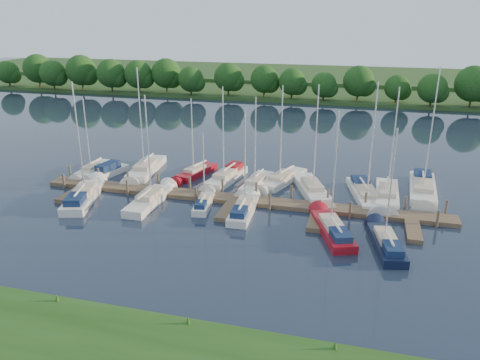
% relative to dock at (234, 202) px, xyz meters
% --- Properties ---
extents(ground, '(260.00, 260.00, 0.00)m').
position_rel_dock_xyz_m(ground, '(0.00, -7.31, -0.20)').
color(ground, '#1A2535').
rests_on(ground, ground).
extents(dock, '(40.00, 6.00, 0.40)m').
position_rel_dock_xyz_m(dock, '(0.00, 0.00, 0.00)').
color(dock, brown).
rests_on(dock, ground).
extents(mooring_pilings, '(38.24, 2.84, 2.00)m').
position_rel_dock_xyz_m(mooring_pilings, '(0.00, 1.13, 0.40)').
color(mooring_pilings, '#473D33').
rests_on(mooring_pilings, ground).
extents(far_shore, '(180.00, 30.00, 0.60)m').
position_rel_dock_xyz_m(far_shore, '(0.00, 67.69, 0.10)').
color(far_shore, '#21451A').
rests_on(far_shore, ground).
extents(distant_hill, '(220.00, 40.00, 1.40)m').
position_rel_dock_xyz_m(distant_hill, '(0.00, 92.69, 0.50)').
color(distant_hill, '#355023').
rests_on(distant_hill, ground).
extents(treeline, '(147.03, 9.25, 8.08)m').
position_rel_dock_xyz_m(treeline, '(0.33, 55.12, 3.80)').
color(treeline, '#38281C').
rests_on(treeline, ground).
extents(sailboat_n_0, '(1.76, 6.82, 8.75)m').
position_rel_dock_xyz_m(sailboat_n_0, '(-18.02, 4.63, 0.07)').
color(sailboat_n_0, silver).
rests_on(sailboat_n_0, ground).
extents(motorboat, '(2.75, 5.92, 1.77)m').
position_rel_dock_xyz_m(motorboat, '(-15.82, 4.16, 0.16)').
color(motorboat, silver).
rests_on(motorboat, ground).
extents(sailboat_n_2, '(3.25, 9.67, 12.21)m').
position_rel_dock_xyz_m(sailboat_n_2, '(-12.13, 6.08, 0.08)').
color(sailboat_n_2, silver).
rests_on(sailboat_n_2, ground).
extents(sailboat_n_3, '(3.19, 7.04, 9.04)m').
position_rel_dock_xyz_m(sailboat_n_3, '(-6.36, 6.65, 0.07)').
color(sailboat_n_3, maroon).
rests_on(sailboat_n_3, ground).
extents(sailboat_n_4, '(3.03, 8.33, 10.67)m').
position_rel_dock_xyz_m(sailboat_n_4, '(-2.52, 5.72, 0.14)').
color(sailboat_n_4, silver).
rests_on(sailboat_n_4, ground).
extents(sailboat_n_5, '(2.48, 7.72, 9.85)m').
position_rel_dock_xyz_m(sailboat_n_5, '(1.01, 4.77, 0.08)').
color(sailboat_n_5, silver).
rests_on(sailboat_n_5, ground).
extents(sailboat_n_6, '(4.31, 8.44, 10.75)m').
position_rel_dock_xyz_m(sailboat_n_6, '(3.32, 6.76, 0.07)').
color(sailboat_n_6, silver).
rests_on(sailboat_n_6, ground).
extents(sailboat_n_7, '(4.77, 8.76, 11.39)m').
position_rel_dock_xyz_m(sailboat_n_7, '(6.89, 4.50, 0.08)').
color(sailboat_n_7, silver).
rests_on(sailboat_n_7, ground).
extents(sailboat_n_8, '(4.05, 9.49, 11.80)m').
position_rel_dock_xyz_m(sailboat_n_8, '(12.12, 4.63, 0.11)').
color(sailboat_n_8, silver).
rests_on(sailboat_n_8, ground).
extents(sailboat_n_9, '(2.26, 8.88, 11.39)m').
position_rel_dock_xyz_m(sailboat_n_9, '(14.09, 4.83, 0.08)').
color(sailboat_n_9, silver).
rests_on(sailboat_n_9, ground).
extents(sailboat_n_10, '(3.02, 10.35, 12.99)m').
position_rel_dock_xyz_m(sailboat_n_10, '(17.60, 7.51, 0.13)').
color(sailboat_n_10, silver).
rests_on(sailboat_n_10, ground).
extents(sailboat_s_0, '(4.27, 9.23, 11.78)m').
position_rel_dock_xyz_m(sailboat_s_0, '(-14.29, -2.85, 0.14)').
color(sailboat_s_0, silver).
rests_on(sailboat_s_0, ground).
extents(sailboat_s_1, '(1.98, 8.26, 10.75)m').
position_rel_dock_xyz_m(sailboat_s_1, '(-7.72, -1.93, 0.09)').
color(sailboat_s_1, silver).
rests_on(sailboat_s_1, ground).
extents(sailboat_s_2, '(1.98, 5.65, 7.32)m').
position_rel_dock_xyz_m(sailboat_s_2, '(-2.50, -1.42, 0.11)').
color(sailboat_s_2, silver).
rests_on(sailboat_s_2, ground).
extents(sailboat_s_3, '(2.09, 7.54, 9.69)m').
position_rel_dock_xyz_m(sailboat_s_3, '(1.46, -1.82, 0.13)').
color(sailboat_s_3, silver).
rests_on(sailboat_s_3, ground).
extents(sailboat_s_4, '(4.27, 8.19, 10.51)m').
position_rel_dock_xyz_m(sailboat_s_4, '(9.51, -3.95, 0.12)').
color(sailboat_s_4, maroon).
rests_on(sailboat_s_4, ground).
extents(sailboat_s_5, '(3.01, 7.65, 9.73)m').
position_rel_dock_xyz_m(sailboat_s_5, '(13.73, -5.32, 0.12)').
color(sailboat_s_5, black).
rests_on(sailboat_s_5, ground).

